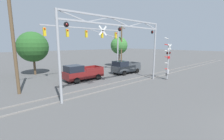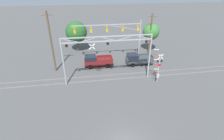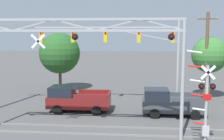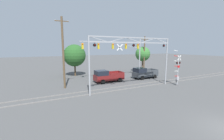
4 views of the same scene
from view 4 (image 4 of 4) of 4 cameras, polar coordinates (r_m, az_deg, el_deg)
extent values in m
cube|color=gray|center=(21.30, 7.43, -6.85)|extent=(80.00, 0.08, 0.10)
cube|color=gray|center=(22.45, 5.33, -6.01)|extent=(80.00, 0.08, 0.10)
cylinder|color=#9EA0A5|center=(17.58, -8.67, 1.39)|extent=(0.21, 0.21, 7.04)
cylinder|color=#9EA0A5|center=(24.54, 19.99, 2.99)|extent=(0.21, 0.21, 7.04)
cube|color=#9EA0A5|center=(20.32, 8.24, 10.30)|extent=(12.62, 0.14, 0.14)
cube|color=#9EA0A5|center=(20.35, 8.28, 12.10)|extent=(12.62, 0.14, 0.14)
cube|color=#9EA0A5|center=(17.91, -5.06, 11.62)|extent=(2.50, 0.08, 0.72)
cube|color=#9EA0A5|center=(19.00, 2.03, 11.47)|extent=(2.50, 0.08, 0.72)
cube|color=#9EA0A5|center=(20.33, 8.26, 11.20)|extent=(2.50, 0.08, 0.72)
cube|color=#9EA0A5|center=(21.86, 13.65, 10.86)|extent=(2.50, 0.08, 0.72)
cube|color=#9EA0A5|center=(23.56, 18.30, 10.49)|extent=(2.50, 0.08, 0.72)
cylinder|color=black|center=(17.69, -6.66, 9.43)|extent=(0.38, 0.10, 0.38)
sphere|color=#590C0C|center=(17.62, -6.58, 9.44)|extent=(0.18, 0.18, 0.18)
cylinder|color=#9EA0A5|center=(17.69, -6.68, 10.21)|extent=(0.04, 0.04, 0.10)
cylinder|color=black|center=(20.31, 8.21, 9.28)|extent=(0.38, 0.10, 0.38)
sphere|color=#590C0C|center=(20.25, 8.33, 9.28)|extent=(0.18, 0.18, 0.18)
cylinder|color=#9EA0A5|center=(20.31, 8.23, 9.96)|extent=(0.04, 0.04, 0.10)
cylinder|color=black|center=(23.93, 19.13, 8.78)|extent=(0.38, 0.10, 0.38)
sphere|color=#590C0C|center=(23.88, 19.26, 8.78)|extent=(0.18, 0.18, 0.18)
cylinder|color=#9EA0A5|center=(23.93, 19.16, 9.36)|extent=(0.04, 0.04, 0.10)
cube|color=white|center=(19.04, 2.99, 8.63)|extent=(0.88, 0.03, 0.88)
cube|color=white|center=(19.04, 2.99, 8.63)|extent=(0.88, 0.03, 0.88)
cylinder|color=black|center=(19.02, 3.02, 8.63)|extent=(0.04, 0.04, 0.02)
cylinder|color=#9EA0A5|center=(24.58, 23.79, -0.17)|extent=(0.16, 0.16, 4.52)
cylinder|color=#59595B|center=(24.99, 23.49, -5.19)|extent=(0.35, 0.35, 0.10)
cube|color=white|center=(24.32, 24.27, 4.25)|extent=(0.78, 0.03, 0.78)
cube|color=white|center=(24.32, 24.27, 4.25)|extent=(0.78, 0.03, 0.78)
cylinder|color=black|center=(24.31, 24.31, 4.24)|extent=(0.04, 0.04, 0.02)
cylinder|color=black|center=(24.23, 23.54, 2.50)|extent=(0.32, 0.09, 0.32)
sphere|color=#590C0C|center=(24.19, 23.65, 2.48)|extent=(0.16, 0.16, 0.16)
cylinder|color=black|center=(24.67, 24.37, 2.54)|extent=(0.32, 0.09, 0.32)
sphere|color=#590C0C|center=(24.63, 24.47, 2.53)|extent=(0.16, 0.16, 0.16)
cube|color=#9EA0A5|center=(24.45, 23.96, 2.52)|extent=(0.64, 0.06, 0.06)
cube|color=red|center=(24.44, 24.06, 1.21)|extent=(0.44, 0.02, 0.32)
cube|color=#B2B2B7|center=(24.78, 23.63, -2.94)|extent=(0.36, 0.28, 0.56)
cylinder|color=red|center=(24.54, 23.34, -2.13)|extent=(0.77, 0.09, 0.18)
cylinder|color=white|center=(24.35, 23.31, -0.40)|extent=(0.77, 0.09, 0.18)
cylinder|color=red|center=(24.17, 23.27, 1.36)|extent=(0.77, 0.09, 0.18)
cylinder|color=white|center=(24.03, 23.23, 3.14)|extent=(0.77, 0.09, 0.18)
cylinder|color=red|center=(23.90, 23.19, 4.94)|extent=(0.77, 0.09, 0.18)
cylinder|color=white|center=(23.80, 23.15, 6.76)|extent=(0.77, 0.09, 0.18)
cube|color=#3F3F42|center=(24.74, 23.38, -3.76)|extent=(0.24, 0.12, 0.36)
cylinder|color=#9EA0A5|center=(30.71, 10.45, 4.63)|extent=(0.24, 0.24, 7.30)
cube|color=#9EA0A5|center=(27.35, 0.30, 10.69)|extent=(12.20, 0.14, 0.14)
cube|color=#9EA0A5|center=(28.88, 5.73, 9.35)|extent=(6.11, 0.08, 1.28)
cylinder|color=#9EA0A5|center=(25.24, -11.22, 10.37)|extent=(0.04, 0.04, 0.30)
cube|color=gold|center=(25.22, -11.18, 8.94)|extent=(0.30, 0.26, 0.96)
sphere|color=red|center=(25.07, -11.09, 9.75)|extent=(0.18, 0.18, 0.18)
cylinder|color=#9EA0A5|center=(26.16, -5.23, 10.43)|extent=(0.04, 0.04, 0.30)
cube|color=gold|center=(26.15, -5.21, 9.05)|extent=(0.30, 0.26, 0.96)
sphere|color=red|center=(26.00, -5.08, 9.82)|extent=(0.18, 0.18, 0.18)
cylinder|color=#9EA0A5|center=(27.35, 0.30, 10.38)|extent=(0.04, 0.04, 0.30)
cube|color=gold|center=(27.33, 0.30, 9.06)|extent=(0.30, 0.26, 0.96)
sphere|color=red|center=(27.19, 0.46, 9.80)|extent=(0.18, 0.18, 0.18)
cylinder|color=#9EA0A5|center=(28.75, 5.32, 10.25)|extent=(0.04, 0.04, 0.30)
cube|color=gold|center=(28.74, 5.31, 9.00)|extent=(0.30, 0.26, 0.96)
sphere|color=red|center=(28.61, 5.50, 9.70)|extent=(0.18, 0.18, 0.18)
cylinder|color=#9EA0A5|center=(30.35, 9.85, 10.08)|extent=(0.04, 0.04, 0.30)
cube|color=gold|center=(30.34, 9.82, 8.89)|extent=(0.30, 0.26, 0.96)
sphere|color=red|center=(30.22, 10.02, 9.55)|extent=(0.18, 0.18, 0.18)
cube|color=maroon|center=(25.02, -1.21, -2.70)|extent=(4.91, 2.01, 0.88)
cube|color=black|center=(24.31, -4.09, -1.08)|extent=(1.90, 1.85, 0.76)
cube|color=maroon|center=(24.55, 1.98, -1.46)|extent=(2.62, 0.08, 0.34)
cube|color=maroon|center=(26.23, -0.09, -0.81)|extent=(2.62, 0.08, 0.34)
cube|color=maroon|center=(26.05, 3.54, -0.89)|extent=(0.10, 1.93, 0.34)
cylinder|color=black|center=(23.58, -3.44, -4.51)|extent=(0.71, 0.24, 0.71)
cylinder|color=black|center=(25.41, -5.31, -3.57)|extent=(0.71, 0.24, 0.71)
cylinder|color=black|center=(24.94, 2.98, -3.78)|extent=(0.71, 0.24, 0.71)
cylinder|color=black|center=(26.68, 0.77, -2.95)|extent=(0.71, 0.24, 0.71)
cube|color=#3D4247|center=(28.63, 12.51, -1.47)|extent=(4.69, 2.01, 0.88)
cube|color=black|center=(27.70, 10.52, -0.02)|extent=(1.81, 1.85, 0.76)
cube|color=#3D4247|center=(28.47, 15.35, -0.37)|extent=(2.48, 0.08, 0.34)
cube|color=#3D4247|center=(29.90, 12.84, 0.13)|extent=(2.48, 0.08, 0.34)
cube|color=#3D4247|center=(30.04, 15.91, 0.06)|extent=(0.10, 1.93, 0.34)
cylinder|color=black|center=(27.03, 11.49, -2.98)|extent=(0.71, 0.24, 0.71)
cylinder|color=black|center=(28.61, 8.94, -2.27)|extent=(0.71, 0.24, 0.71)
cylinder|color=black|center=(28.92, 15.99, -2.39)|extent=(0.71, 0.24, 0.71)
cylinder|color=black|center=(30.40, 13.36, -1.76)|extent=(0.71, 0.24, 0.71)
cylinder|color=brown|center=(21.58, -18.07, 5.99)|extent=(0.28, 0.28, 9.75)
cube|color=brown|center=(21.84, -18.62, 17.26)|extent=(1.80, 0.12, 0.12)
cylinder|color=silver|center=(21.74, -20.87, 17.46)|extent=(0.08, 0.08, 0.12)
cylinder|color=silver|center=(22.00, -16.42, 17.55)|extent=(0.08, 0.08, 0.12)
cylinder|color=brown|center=(33.90, 12.18, 5.59)|extent=(0.28, 0.28, 8.08)
cube|color=brown|center=(33.91, 12.37, 11.40)|extent=(1.80, 0.12, 0.12)
cylinder|color=silver|center=(33.40, 11.27, 11.65)|extent=(0.08, 0.08, 0.12)
cylinder|color=silver|center=(34.44, 13.45, 11.48)|extent=(0.08, 0.08, 0.12)
cylinder|color=brown|center=(35.48, 11.50, 1.66)|extent=(0.32, 0.32, 3.04)
sphere|color=#387533|center=(35.27, 11.63, 6.01)|extent=(3.36, 3.36, 3.36)
cylinder|color=brown|center=(31.00, -13.89, 0.17)|extent=(0.32, 0.32, 2.59)
sphere|color=#265623|center=(30.72, -14.07, 5.39)|extent=(4.37, 4.37, 4.37)
camera|label=1|loc=(5.90, -14.51, -2.51)|focal=24.00mm
camera|label=2|loc=(13.44, 103.13, 36.02)|focal=28.00mm
camera|label=3|loc=(15.42, 61.42, 5.66)|focal=45.00mm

